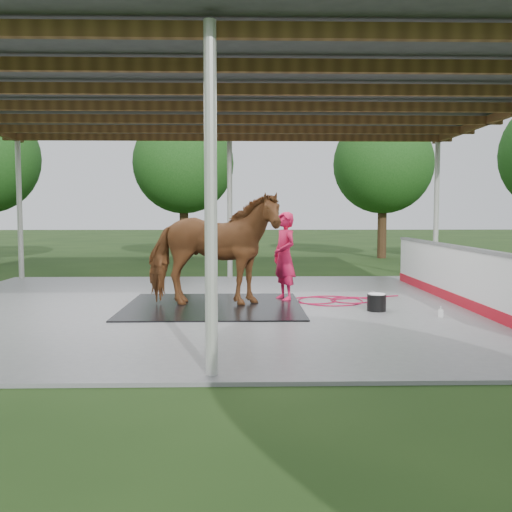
{
  "coord_description": "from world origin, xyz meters",
  "views": [
    {
      "loc": [
        0.34,
        -10.94,
        1.85
      ],
      "look_at": [
        0.61,
        0.03,
        1.01
      ],
      "focal_mm": 40.0,
      "sensor_mm": 36.0,
      "label": 1
    }
  ],
  "objects_px": {
    "horse": "(213,249)",
    "handler": "(285,256)",
    "dasher_board": "(461,277)",
    "wash_bucket": "(377,302)"
  },
  "relations": [
    {
      "from": "dasher_board",
      "to": "wash_bucket",
      "type": "xyz_separation_m",
      "value": [
        -1.8,
        -0.66,
        -0.38
      ]
    },
    {
      "from": "wash_bucket",
      "to": "dasher_board",
      "type": "bearing_deg",
      "value": 20.15
    },
    {
      "from": "horse",
      "to": "handler",
      "type": "height_order",
      "value": "horse"
    },
    {
      "from": "dasher_board",
      "to": "handler",
      "type": "distance_m",
      "value": 3.48
    },
    {
      "from": "dasher_board",
      "to": "horse",
      "type": "height_order",
      "value": "horse"
    },
    {
      "from": "horse",
      "to": "handler",
      "type": "xyz_separation_m",
      "value": [
        1.42,
        0.78,
        -0.2
      ]
    },
    {
      "from": "horse",
      "to": "wash_bucket",
      "type": "relative_size",
      "value": 7.4
    },
    {
      "from": "dasher_board",
      "to": "wash_bucket",
      "type": "bearing_deg",
      "value": -159.85
    },
    {
      "from": "wash_bucket",
      "to": "handler",
      "type": "bearing_deg",
      "value": 139.97
    },
    {
      "from": "dasher_board",
      "to": "horse",
      "type": "xyz_separation_m",
      "value": [
        -4.82,
        -0.1,
        0.56
      ]
    }
  ]
}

